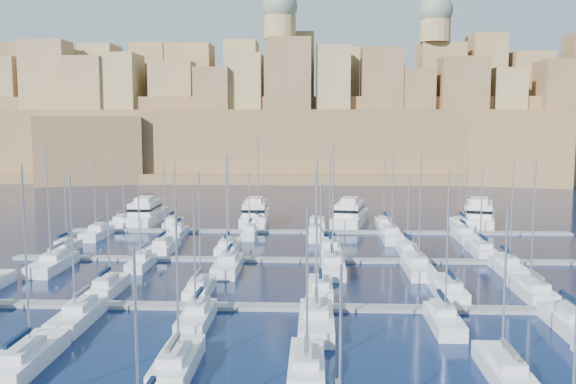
{
  "coord_description": "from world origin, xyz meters",
  "views": [
    {
      "loc": [
        -0.66,
        -75.16,
        19.17
      ],
      "look_at": [
        -4.14,
        6.0,
        9.92
      ],
      "focal_mm": 40.0,
      "sensor_mm": 36.0,
      "label": 1
    }
  ],
  "objects_px": {
    "motor_yacht_b": "(255,215)",
    "motor_yacht_c": "(350,215)",
    "sailboat_2": "(177,362)",
    "sailboat_4": "(504,369)",
    "motor_yacht_a": "(146,214)",
    "motor_yacht_d": "(479,215)"
  },
  "relations": [
    {
      "from": "motor_yacht_b",
      "to": "motor_yacht_c",
      "type": "xyz_separation_m",
      "value": [
        17.44,
        0.41,
        0.0
      ]
    },
    {
      "from": "sailboat_2",
      "to": "sailboat_4",
      "type": "xyz_separation_m",
      "value": [
        24.51,
        -0.21,
        -0.01
      ]
    },
    {
      "from": "sailboat_2",
      "to": "motor_yacht_a",
      "type": "distance_m",
      "value": 72.84
    },
    {
      "from": "motor_yacht_c",
      "to": "sailboat_4",
      "type": "bearing_deg",
      "value": -83.74
    },
    {
      "from": "motor_yacht_b",
      "to": "motor_yacht_c",
      "type": "bearing_deg",
      "value": 1.36
    },
    {
      "from": "motor_yacht_a",
      "to": "motor_yacht_c",
      "type": "bearing_deg",
      "value": 0.29
    },
    {
      "from": "motor_yacht_a",
      "to": "motor_yacht_d",
      "type": "bearing_deg",
      "value": 0.94
    },
    {
      "from": "motor_yacht_b",
      "to": "motor_yacht_c",
      "type": "relative_size",
      "value": 0.92
    },
    {
      "from": "motor_yacht_c",
      "to": "motor_yacht_d",
      "type": "height_order",
      "value": "same"
    },
    {
      "from": "motor_yacht_a",
      "to": "motor_yacht_b",
      "type": "bearing_deg",
      "value": -0.63
    },
    {
      "from": "motor_yacht_a",
      "to": "motor_yacht_b",
      "type": "xyz_separation_m",
      "value": [
        20.36,
        -0.22,
        0.0
      ]
    },
    {
      "from": "motor_yacht_c",
      "to": "motor_yacht_d",
      "type": "distance_m",
      "value": 23.56
    },
    {
      "from": "sailboat_4",
      "to": "motor_yacht_c",
      "type": "distance_m",
      "value": 70.58
    },
    {
      "from": "sailboat_4",
      "to": "motor_yacht_d",
      "type": "xyz_separation_m",
      "value": [
        15.85,
        70.96,
        0.99
      ]
    },
    {
      "from": "motor_yacht_d",
      "to": "motor_yacht_c",
      "type": "bearing_deg",
      "value": -178.02
    },
    {
      "from": "sailboat_4",
      "to": "motor_yacht_a",
      "type": "distance_m",
      "value": 83.45
    },
    {
      "from": "motor_yacht_b",
      "to": "motor_yacht_c",
      "type": "distance_m",
      "value": 17.44
    },
    {
      "from": "motor_yacht_b",
      "to": "motor_yacht_d",
      "type": "relative_size",
      "value": 0.83
    },
    {
      "from": "sailboat_4",
      "to": "motor_yacht_a",
      "type": "bearing_deg",
      "value": 123.03
    },
    {
      "from": "sailboat_2",
      "to": "motor_yacht_d",
      "type": "relative_size",
      "value": 0.72
    },
    {
      "from": "motor_yacht_a",
      "to": "sailboat_2",
      "type": "bearing_deg",
      "value": -73.26
    },
    {
      "from": "sailboat_2",
      "to": "motor_yacht_a",
      "type": "relative_size",
      "value": 0.85
    }
  ]
}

